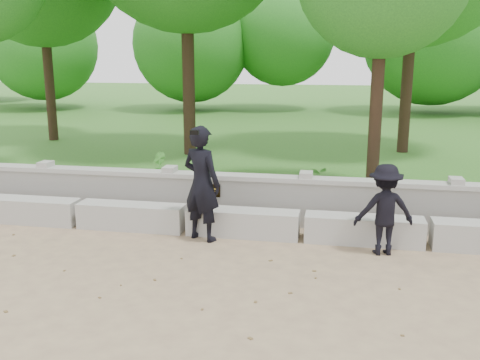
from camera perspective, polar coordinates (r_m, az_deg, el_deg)
name	(u,v)px	position (r m, az deg, el deg)	size (l,w,h in m)	color
ground	(148,275)	(7.69, -9.80, -9.93)	(80.00, 80.00, 0.00)	#9E8661
lawn	(274,131)	(20.96, 3.66, 5.25)	(40.00, 22.00, 0.25)	#2A6322
concrete_bench	(186,219)	(9.30, -5.77, -4.21)	(11.90, 0.45, 0.45)	#A5A29C
parapet_wall	(197,196)	(9.88, -4.66, -1.71)	(12.50, 0.35, 0.90)	#9B9992
man_main	(202,184)	(8.73, -4.11, -0.38)	(0.82, 0.77, 1.91)	black
visitor_mid	(384,210)	(8.42, 15.15, -3.06)	(1.00, 0.71, 1.41)	black
shrub_a	(51,176)	(11.78, -19.50, 0.41)	(0.31, 0.21, 0.60)	#418A2F
shrub_b	(159,167)	(12.01, -8.66, 1.39)	(0.36, 0.29, 0.65)	#418A2F
shrub_c	(325,187)	(10.20, 9.10, -0.77)	(0.57, 0.50, 0.64)	#418A2F
shrub_d	(192,175)	(11.31, -5.18, 0.51)	(0.31, 0.28, 0.55)	#418A2F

